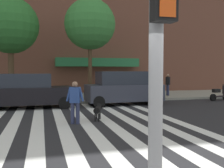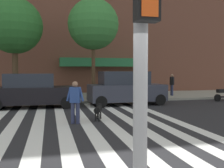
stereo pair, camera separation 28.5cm
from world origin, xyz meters
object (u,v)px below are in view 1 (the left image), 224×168
object	(u,v)px
pedestrian_dog_walker	(75,100)
street_tree_nearest	(10,26)
parked_car_behind_first	(29,91)
street_tree_middle	(90,24)
pedestrian_bystander	(168,83)
parked_scooter	(219,94)
parked_car_third_in_line	(123,88)
dog_on_leash	(98,109)

from	to	relation	value
pedestrian_dog_walker	street_tree_nearest	bearing A→B (deg)	111.42
parked_car_behind_first	street_tree_nearest	size ratio (longest dim) A/B	0.69
street_tree_middle	pedestrian_bystander	xyz separation A→B (m)	(6.17, 0.60, -4.10)
parked_scooter	street_tree_nearest	size ratio (longest dim) A/B	0.25
parked_car_third_in_line	parked_car_behind_first	bearing A→B (deg)	179.98
street_tree_middle	pedestrian_dog_walker	bearing A→B (deg)	-104.75
street_tree_middle	dog_on_leash	bearing A→B (deg)	-97.93
pedestrian_dog_walker	pedestrian_bystander	xyz separation A→B (m)	(8.15, 8.11, 0.15)
parked_car_behind_first	pedestrian_bystander	bearing A→B (deg)	17.63
parked_car_third_in_line	street_tree_middle	size ratio (longest dim) A/B	0.68
street_tree_nearest	street_tree_middle	bearing A→B (deg)	-4.84
dog_on_leash	street_tree_middle	bearing A→B (deg)	82.07
parked_car_behind_first	pedestrian_dog_walker	xyz separation A→B (m)	(1.90, -4.92, 0.01)
parked_car_third_in_line	pedestrian_dog_walker	distance (m)	6.05
street_tree_nearest	parked_car_behind_first	bearing A→B (deg)	-68.05
street_tree_nearest	pedestrian_dog_walker	xyz separation A→B (m)	(3.12, -7.95, -4.00)
street_tree_nearest	street_tree_middle	xyz separation A→B (m)	(5.10, -0.43, 0.25)
street_tree_middle	pedestrian_dog_walker	world-z (taller)	street_tree_middle
dog_on_leash	pedestrian_bystander	xyz separation A→B (m)	(7.15, 7.60, 0.63)
parked_car_behind_first	pedestrian_bystander	world-z (taller)	parked_car_behind_first
dog_on_leash	pedestrian_bystander	distance (m)	10.45
parked_car_third_in_line	parked_scooter	distance (m)	7.03
parked_scooter	pedestrian_bystander	xyz separation A→B (m)	(-2.38, 2.94, 0.60)
parked_car_behind_first	street_tree_middle	distance (m)	6.32
parked_car_behind_first	parked_scooter	world-z (taller)	parked_car_behind_first
dog_on_leash	parked_scooter	bearing A→B (deg)	26.08
street_tree_nearest	street_tree_middle	size ratio (longest dim) A/B	0.98
street_tree_nearest	dog_on_leash	distance (m)	9.61
parked_car_third_in_line	dog_on_leash	distance (m)	5.10
dog_on_leash	parked_car_third_in_line	bearing A→B (deg)	60.28
parked_car_behind_first	street_tree_middle	world-z (taller)	street_tree_middle
pedestrian_dog_walker	dog_on_leash	distance (m)	1.23
parked_car_third_in_line	street_tree_middle	bearing A→B (deg)	120.63
street_tree_middle	pedestrian_bystander	distance (m)	7.43
pedestrian_bystander	street_tree_nearest	bearing A→B (deg)	-179.16
parked_car_behind_first	dog_on_leash	bearing A→B (deg)	-56.65
pedestrian_dog_walker	dog_on_leash	bearing A→B (deg)	27.16
parked_car_third_in_line	parked_scooter	xyz separation A→B (m)	(7.01, 0.26, -0.51)
street_tree_middle	dog_on_leash	size ratio (longest dim) A/B	6.16
pedestrian_dog_walker	dog_on_leash	xyz separation A→B (m)	(1.00, 0.51, -0.48)
parked_scooter	pedestrian_bystander	size ratio (longest dim) A/B	0.99
parked_scooter	pedestrian_dog_walker	xyz separation A→B (m)	(-10.53, -5.18, 0.45)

